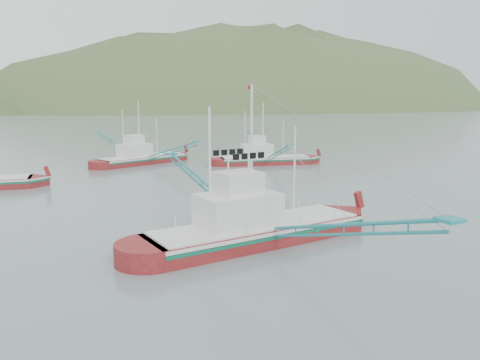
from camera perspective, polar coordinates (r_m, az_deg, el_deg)
name	(u,v)px	position (r m, az deg, el deg)	size (l,w,h in m)	color
ground	(274,231)	(37.52, 4.13, -6.22)	(1200.00, 1200.00, 0.00)	slate
main_boat	(255,218)	(34.08, 1.79, -4.69)	(17.11, 30.27, 12.28)	maroon
bg_boat_far	(142,151)	(77.51, -11.90, 3.53)	(15.35, 26.04, 10.92)	maroon
bg_boat_right	(265,152)	(75.44, 3.04, 3.44)	(15.02, 25.73, 10.64)	maroon
headland_right	(262,109)	(528.60, 2.70, 8.68)	(684.00, 432.00, 306.00)	#44582D
ridge_distant	(50,108)	(593.03, -22.15, 8.10)	(960.00, 400.00, 240.00)	slate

